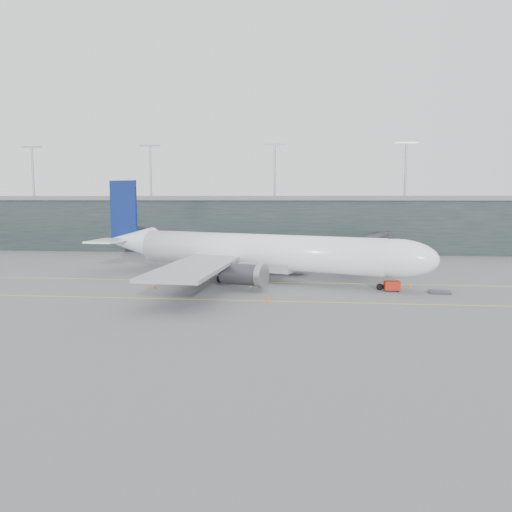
# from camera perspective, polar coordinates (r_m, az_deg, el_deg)

# --- Properties ---
(ground) EXTENTS (320.00, 320.00, 0.00)m
(ground) POSITION_cam_1_polar(r_m,az_deg,el_deg) (92.48, -3.06, -2.50)
(ground) COLOR slate
(ground) RESTS_ON ground
(taxiline_a) EXTENTS (160.00, 0.25, 0.02)m
(taxiline_a) POSITION_cam_1_polar(r_m,az_deg,el_deg) (88.58, -3.47, -2.91)
(taxiline_a) COLOR yellow
(taxiline_a) RESTS_ON ground
(taxiline_b) EXTENTS (160.00, 0.25, 0.02)m
(taxiline_b) POSITION_cam_1_polar(r_m,az_deg,el_deg) (73.12, -5.54, -4.98)
(taxiline_b) COLOR yellow
(taxiline_b) RESTS_ON ground
(taxiline_lead_main) EXTENTS (0.25, 60.00, 0.02)m
(taxiline_lead_main) POSITION_cam_1_polar(r_m,az_deg,el_deg) (111.52, 1.11, -0.90)
(taxiline_lead_main) COLOR yellow
(taxiline_lead_main) RESTS_ON ground
(terminal) EXTENTS (240.00, 36.00, 29.00)m
(terminal) POSITION_cam_1_polar(r_m,az_deg,el_deg) (149.00, 0.46, 3.96)
(terminal) COLOR black
(terminal) RESTS_ON ground
(main_aircraft) EXTENTS (62.94, 58.04, 18.19)m
(main_aircraft) POSITION_cam_1_polar(r_m,az_deg,el_deg) (88.90, -0.18, 0.46)
(main_aircraft) COLOR white
(main_aircraft) RESTS_ON ground
(jet_bridge) EXTENTS (15.57, 42.75, 6.14)m
(jet_bridge) POSITION_cam_1_polar(r_m,az_deg,el_deg) (114.14, 11.97, 1.44)
(jet_bridge) COLOR #303036
(jet_bridge) RESTS_ON ground
(gse_cart) EXTENTS (2.49, 1.68, 1.64)m
(gse_cart) POSITION_cam_1_polar(r_m,az_deg,el_deg) (81.95, 15.28, -3.28)
(gse_cart) COLOR #9E1D0B
(gse_cart) RESTS_ON ground
(baggage_dolly) EXTENTS (3.60, 3.09, 0.32)m
(baggage_dolly) POSITION_cam_1_polar(r_m,az_deg,el_deg) (82.70, 20.28, -3.88)
(baggage_dolly) COLOR #333337
(baggage_dolly) RESTS_ON ground
(uld_a) EXTENTS (2.14, 1.92, 1.61)m
(uld_a) POSITION_cam_1_polar(r_m,az_deg,el_deg) (102.32, -4.78, -1.14)
(uld_a) COLOR #35353A
(uld_a) RESTS_ON ground
(uld_b) EXTENTS (2.25, 1.82, 2.00)m
(uld_b) POSITION_cam_1_polar(r_m,az_deg,el_deg) (102.91, -3.52, -0.97)
(uld_b) COLOR #35353A
(uld_b) RESTS_ON ground
(uld_c) EXTENTS (2.43, 2.22, 1.80)m
(uld_c) POSITION_cam_1_polar(r_m,az_deg,el_deg) (103.98, -2.85, -0.95)
(uld_c) COLOR #35353A
(uld_c) RESTS_ON ground
(cone_nose) EXTENTS (0.41, 0.41, 0.65)m
(cone_nose) POSITION_cam_1_polar(r_m,az_deg,el_deg) (87.10, 17.20, -3.15)
(cone_nose) COLOR orange
(cone_nose) RESTS_ON ground
(cone_wing_stbd) EXTENTS (0.49, 0.49, 0.79)m
(cone_wing_stbd) POSITION_cam_1_polar(r_m,az_deg,el_deg) (71.60, 1.42, -4.89)
(cone_wing_stbd) COLOR #F1580D
(cone_wing_stbd) RESTS_ON ground
(cone_wing_port) EXTENTS (0.49, 0.49, 0.78)m
(cone_wing_port) POSITION_cam_1_polar(r_m,az_deg,el_deg) (102.67, 2.89, -1.36)
(cone_wing_port) COLOR #DA640C
(cone_wing_port) RESTS_ON ground
(cone_tail) EXTENTS (0.42, 0.42, 0.67)m
(cone_tail) POSITION_cam_1_polar(r_m,az_deg,el_deg) (83.14, -11.50, -3.44)
(cone_tail) COLOR #ED5D0D
(cone_tail) RESTS_ON ground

